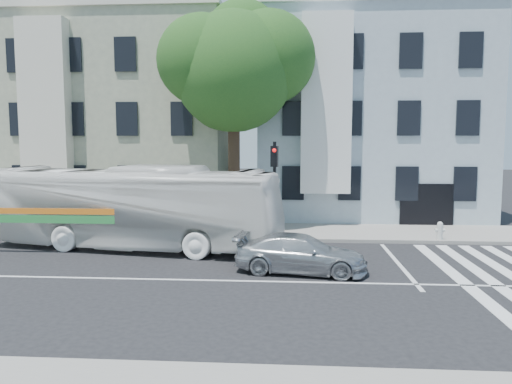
# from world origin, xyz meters

# --- Properties ---
(ground) EXTENTS (120.00, 120.00, 0.00)m
(ground) POSITION_xyz_m (0.00, 0.00, 0.00)
(ground) COLOR black
(ground) RESTS_ON ground
(sidewalk_far) EXTENTS (80.00, 4.00, 0.15)m
(sidewalk_far) POSITION_xyz_m (0.00, 8.00, 0.07)
(sidewalk_far) COLOR gray
(sidewalk_far) RESTS_ON ground
(building_left) EXTENTS (12.00, 10.00, 11.00)m
(building_left) POSITION_xyz_m (-7.00, 15.00, 5.50)
(building_left) COLOR gray
(building_left) RESTS_ON ground
(building_right) EXTENTS (12.00, 10.00, 11.00)m
(building_right) POSITION_xyz_m (7.00, 15.00, 5.50)
(building_right) COLOR #97A8B4
(building_right) RESTS_ON ground
(street_tree) EXTENTS (7.30, 5.90, 11.10)m
(street_tree) POSITION_xyz_m (0.06, 8.74, 7.83)
(street_tree) COLOR #2D2116
(street_tree) RESTS_ON ground
(bus) EXTENTS (4.79, 12.27, 3.33)m
(bus) POSITION_xyz_m (-3.63, 4.43, 1.67)
(bus) COLOR white
(bus) RESTS_ON ground
(sedan) EXTENTS (2.38, 4.54, 1.26)m
(sedan) POSITION_xyz_m (3.03, 1.17, 0.63)
(sedan) COLOR #B9BCC1
(sedan) RESTS_ON ground
(hedge) EXTENTS (8.44, 2.96, 0.70)m
(hedge) POSITION_xyz_m (-3.22, 6.30, 0.50)
(hedge) COLOR #225C1E
(hedge) RESTS_ON sidewalk_far
(traffic_signal) EXTENTS (0.44, 0.53, 4.27)m
(traffic_signal) POSITION_xyz_m (2.00, 5.94, 2.76)
(traffic_signal) COLOR black
(traffic_signal) RESTS_ON ground
(fire_hydrant) EXTENTS (0.43, 0.25, 0.77)m
(fire_hydrant) POSITION_xyz_m (9.00, 6.30, 0.54)
(fire_hydrant) COLOR silver
(fire_hydrant) RESTS_ON sidewalk_far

